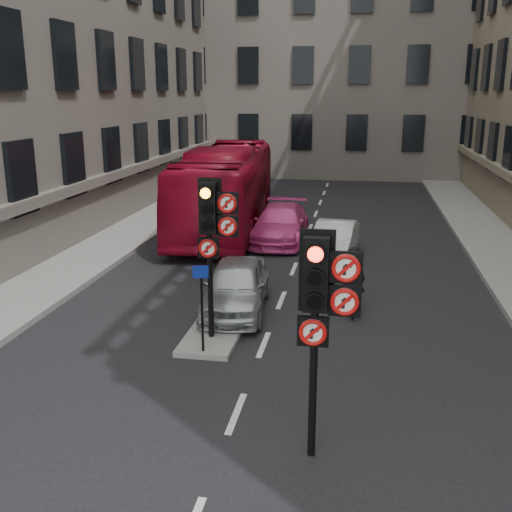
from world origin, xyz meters
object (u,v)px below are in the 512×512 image
(car_pink, at_px, (280,224))
(bus_red, at_px, (226,188))
(car_silver, at_px, (236,286))
(info_sign, at_px, (202,297))
(motorcyclist, at_px, (353,279))
(signal_near, at_px, (321,298))
(motorcycle, at_px, (350,292))
(signal_far, at_px, (213,225))
(car_white, at_px, (334,240))

(car_pink, bearing_deg, bus_red, 140.75)
(car_silver, distance_m, car_pink, 7.52)
(info_sign, bearing_deg, bus_red, 87.76)
(motorcyclist, bearing_deg, bus_red, -53.52)
(bus_red, bearing_deg, info_sign, -84.15)
(signal_near, xyz_separation_m, motorcycle, (0.36, 6.45, -2.05))
(car_silver, xyz_separation_m, motorcyclist, (2.94, 0.50, 0.20))
(signal_far, bearing_deg, car_silver, 88.13)
(bus_red, bearing_deg, car_pink, -43.43)
(bus_red, bearing_deg, car_white, -45.57)
(signal_far, height_order, bus_red, signal_far)
(motorcyclist, bearing_deg, motorcycle, 68.73)
(motorcycle, height_order, info_sign, info_sign)
(bus_red, bearing_deg, signal_far, -83.13)
(signal_far, xyz_separation_m, info_sign, (-0.07, -0.81, -1.35))
(car_white, xyz_separation_m, motorcyclist, (0.70, -5.02, 0.25))
(car_silver, relative_size, motorcyclist, 2.26)
(car_pink, distance_m, motorcyclist, 7.57)
(motorcyclist, height_order, info_sign, info_sign)
(motorcycle, bearing_deg, car_pink, 103.97)
(car_white, relative_size, motorcyclist, 2.16)
(car_silver, relative_size, car_white, 1.05)
(signal_far, height_order, motorcyclist, signal_far)
(motorcyclist, xyz_separation_m, info_sign, (-3.07, -3.35, 0.49))
(motorcycle, bearing_deg, signal_near, -100.48)
(signal_far, xyz_separation_m, motorcyclist, (3.00, 2.54, -1.85))
(car_silver, bearing_deg, signal_far, -96.35)
(car_pink, xyz_separation_m, motorcycle, (2.77, -7.11, -0.14))
(signal_near, height_order, motorcycle, signal_near)
(bus_red, bearing_deg, motorcyclist, -64.00)
(motorcycle, xyz_separation_m, info_sign, (-3.03, -3.26, 0.82))
(motorcyclist, distance_m, info_sign, 4.57)
(car_white, bearing_deg, signal_near, -83.15)
(signal_far, xyz_separation_m, car_white, (2.31, 7.55, -2.09))
(signal_far, distance_m, bus_red, 11.87)
(signal_near, height_order, car_pink, signal_near)
(car_silver, distance_m, info_sign, 2.93)
(signal_far, height_order, car_silver, signal_far)
(car_white, xyz_separation_m, info_sign, (-2.37, -8.36, 0.74))
(signal_near, bearing_deg, car_pink, 100.08)
(motorcycle, bearing_deg, bus_red, 112.71)
(signal_near, height_order, car_white, signal_near)
(motorcycle, distance_m, info_sign, 4.52)
(car_pink, bearing_deg, car_white, -43.77)
(bus_red, distance_m, motorcyclist, 10.54)
(info_sign, bearing_deg, car_white, 61.60)
(car_pink, xyz_separation_m, info_sign, (-0.26, -10.37, 0.68))
(motorcycle, bearing_deg, car_silver, -179.21)
(motorcyclist, bearing_deg, car_pink, -62.16)
(car_white, relative_size, motorcycle, 2.10)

